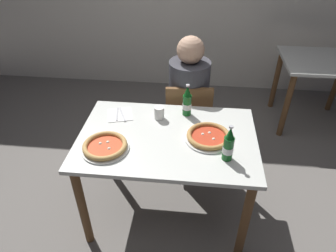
# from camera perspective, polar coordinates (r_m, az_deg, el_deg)

# --- Properties ---
(ground_plane) EXTENTS (8.00, 8.00, 0.00)m
(ground_plane) POSITION_cam_1_polar(r_m,az_deg,el_deg) (2.59, -0.12, -15.13)
(ground_plane) COLOR slate
(dining_table_main) EXTENTS (1.20, 0.80, 0.75)m
(dining_table_main) POSITION_cam_1_polar(r_m,az_deg,el_deg) (2.13, -0.14, -4.36)
(dining_table_main) COLOR silver
(dining_table_main) RESTS_ON ground_plane
(chair_behind_table) EXTENTS (0.43, 0.43, 0.85)m
(chair_behind_table) POSITION_cam_1_polar(r_m,az_deg,el_deg) (2.71, 3.72, 1.32)
(chair_behind_table) COLOR brown
(chair_behind_table) RESTS_ON ground_plane
(diner_seated) EXTENTS (0.34, 0.34, 1.21)m
(diner_seated) POSITION_cam_1_polar(r_m,az_deg,el_deg) (2.69, 3.76, 3.71)
(diner_seated) COLOR #2D3342
(diner_seated) RESTS_ON ground_plane
(dining_table_background) EXTENTS (0.80, 0.70, 0.75)m
(dining_table_background) POSITION_cam_1_polar(r_m,az_deg,el_deg) (3.58, 26.37, 8.65)
(dining_table_background) COLOR silver
(dining_table_background) RESTS_ON ground_plane
(pizza_margherita_near) EXTENTS (0.32, 0.32, 0.04)m
(pizza_margherita_near) POSITION_cam_1_polar(r_m,az_deg,el_deg) (2.04, 7.57, -2.03)
(pizza_margherita_near) COLOR white
(pizza_margherita_near) RESTS_ON dining_table_main
(pizza_marinara_far) EXTENTS (0.31, 0.31, 0.04)m
(pizza_marinara_far) POSITION_cam_1_polar(r_m,az_deg,el_deg) (1.99, -11.65, -3.73)
(pizza_marinara_far) COLOR white
(pizza_marinara_far) RESTS_ON dining_table_main
(beer_bottle_left) EXTENTS (0.07, 0.07, 0.25)m
(beer_bottle_left) POSITION_cam_1_polar(r_m,az_deg,el_deg) (2.23, 3.58, 4.44)
(beer_bottle_left) COLOR #14591E
(beer_bottle_left) RESTS_ON dining_table_main
(beer_bottle_center) EXTENTS (0.07, 0.07, 0.25)m
(beer_bottle_center) POSITION_cam_1_polar(r_m,az_deg,el_deg) (1.86, 11.20, -3.57)
(beer_bottle_center) COLOR #14591E
(beer_bottle_center) RESTS_ON dining_table_main
(napkin_with_cutlery) EXTENTS (0.22, 0.22, 0.01)m
(napkin_with_cutlery) POSITION_cam_1_polar(r_m,az_deg,el_deg) (2.30, -8.96, 2.13)
(napkin_with_cutlery) COLOR white
(napkin_with_cutlery) RESTS_ON dining_table_main
(paper_cup) EXTENTS (0.07, 0.07, 0.09)m
(paper_cup) POSITION_cam_1_polar(r_m,az_deg,el_deg) (2.21, -1.64, 2.48)
(paper_cup) COLOR white
(paper_cup) RESTS_ON dining_table_main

